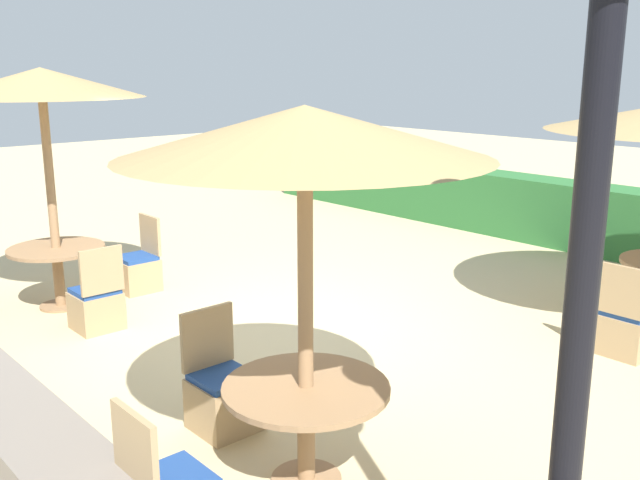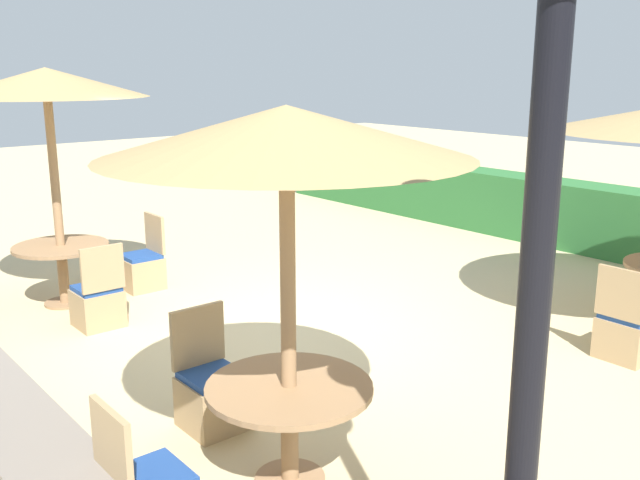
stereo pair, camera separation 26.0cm
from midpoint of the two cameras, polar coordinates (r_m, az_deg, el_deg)
The scene contains 11 objects.
ground_plane at distance 7.65m, azimuth -2.51°, elevation -7.26°, with size 40.00×40.00×0.00m, color #C6B284.
hedge_row at distance 11.68m, azimuth 20.17°, elevation 1.87°, with size 13.00×0.70×1.00m, color #2D6B33.
lamp_post at distance 2.57m, azimuth 20.19°, elevation 4.13°, with size 0.36×0.36×3.32m.
parasol_front_left at distance 8.51m, azimuth -20.24°, elevation 11.63°, with size 2.22×2.22×2.73m.
round_table_front_left at distance 8.78m, azimuth -19.17°, elevation -1.32°, with size 1.08×1.08×0.72m.
patio_chair_front_left_east at distance 8.00m, azimuth -16.44°, elevation -4.86°, with size 0.46×0.46×0.93m.
patio_chair_front_left_north at distance 9.21m, azimuth -13.22°, elevation -2.22°, with size 0.46×0.46×0.93m.
patio_chair_back_right_south at distance 7.52m, azimuth 24.22°, elevation -6.77°, with size 0.46×0.46×0.93m.
parasol_front_right at distance 4.33m, azimuth -0.98°, elevation 8.45°, with size 2.31×2.31×2.52m.
round_table_front_right at distance 4.83m, azimuth -0.89°, elevation -13.05°, with size 1.11×1.11×0.71m.
patio_chair_front_right_west at distance 5.69m, azimuth -7.27°, elevation -12.18°, with size 0.46×0.46×0.93m.
Camera 2 is at (5.79, -4.19, 2.75)m, focal length 40.00 mm.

